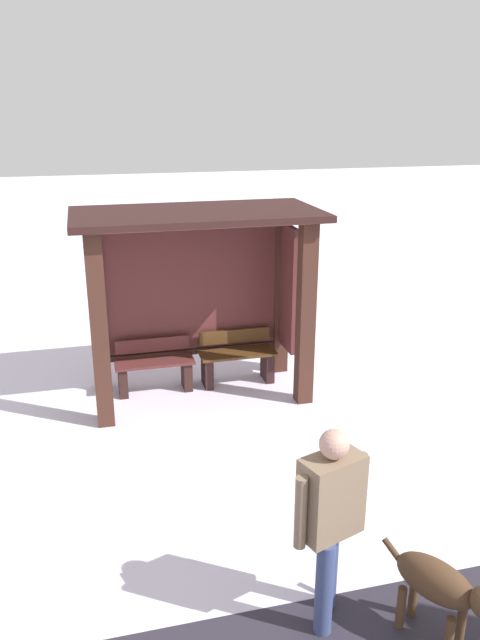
% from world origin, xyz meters
% --- Properties ---
extents(ground_plane, '(60.00, 60.00, 0.00)m').
position_xyz_m(ground_plane, '(0.00, 0.00, 0.00)').
color(ground_plane, white).
extents(bus_shelter, '(3.18, 1.62, 2.58)m').
position_xyz_m(bus_shelter, '(0.09, 0.16, 1.72)').
color(bus_shelter, '#41241B').
rests_on(bus_shelter, ground).
extents(bench_left_inside, '(1.10, 0.37, 0.74)m').
position_xyz_m(bench_left_inside, '(-0.60, 0.27, 0.34)').
color(bench_left_inside, '#552625').
rests_on(bench_left_inside, ground).
extents(bench_center_inside, '(1.10, 0.41, 0.76)m').
position_xyz_m(bench_center_inside, '(0.60, 0.27, 0.34)').
color(bench_center_inside, '#4E3016').
rests_on(bench_center_inside, ground).
extents(person_walking, '(0.65, 0.42, 1.68)m').
position_xyz_m(person_walking, '(0.20, -4.21, 0.99)').
color(person_walking, '#836C54').
rests_on(person_walking, ground).
extents(dog, '(0.59, 0.88, 0.71)m').
position_xyz_m(dog, '(0.93, -4.63, 0.51)').
color(dog, '#4C3321').
rests_on(dog, ground).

